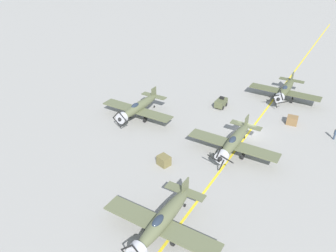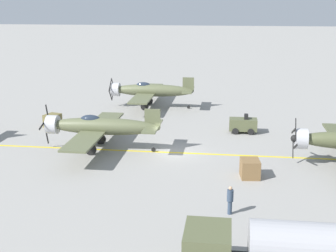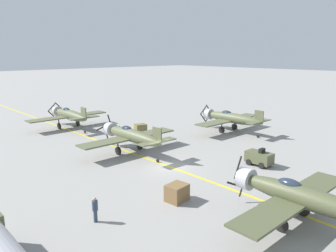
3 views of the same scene
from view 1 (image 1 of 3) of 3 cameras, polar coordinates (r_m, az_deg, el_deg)
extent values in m
plane|color=gray|center=(49.28, 13.73, -1.34)|extent=(400.00, 400.00, 0.00)
cube|color=yellow|center=(49.27, 13.73, -1.34)|extent=(0.30, 160.00, 0.01)
ellipsoid|color=#5A6041|center=(51.36, -4.98, 3.46)|extent=(1.50, 9.50, 1.42)
cylinder|color=#B7B7BC|center=(48.27, -8.04, 1.40)|extent=(1.58, 0.90, 1.58)
ellipsoid|color=#232D3D|center=(50.30, -5.76, 3.52)|extent=(0.80, 1.70, 0.76)
cube|color=#5A6041|center=(50.98, -5.46, 2.79)|extent=(12.00, 2.10, 0.16)
cube|color=#5A6041|center=(54.31, -2.48, 5.27)|extent=(4.40, 1.10, 0.12)
cube|color=#5A6041|center=(54.04, -2.49, 5.90)|extent=(0.14, 1.30, 1.60)
sphere|color=black|center=(47.94, -8.40, 1.15)|extent=(0.56, 0.56, 0.56)
cube|color=black|center=(47.97, -9.01, 2.01)|extent=(1.27, 0.06, 1.40)
cube|color=black|center=(47.29, -7.84, 1.57)|extent=(1.40, 0.06, 1.27)
cube|color=black|center=(47.93, -7.80, 0.30)|extent=(1.27, 0.06, 1.40)
cube|color=black|center=(48.60, -8.96, 0.74)|extent=(1.40, 0.06, 1.27)
cylinder|color=black|center=(50.48, -4.04, 1.75)|extent=(0.14, 0.14, 1.26)
cylinder|color=black|center=(50.79, -4.02, 1.13)|extent=(0.22, 0.90, 0.90)
cylinder|color=black|center=(52.09, -6.76, 2.56)|extent=(0.14, 0.14, 1.26)
cylinder|color=black|center=(52.38, -6.72, 1.95)|extent=(0.22, 0.90, 0.90)
cylinder|color=black|center=(55.23, -2.40, 3.40)|extent=(0.12, 0.36, 0.36)
ellipsoid|color=#5B6042|center=(32.09, -0.62, -15.66)|extent=(1.50, 9.50, 1.42)
cylinder|color=#B7B7BC|center=(29.68, -5.45, -20.89)|extent=(1.58, 0.90, 1.58)
ellipsoid|color=#232D3D|center=(31.02, -1.78, -16.23)|extent=(0.80, 1.70, 0.76)
cube|color=#5B6042|center=(31.89, -1.37, -16.92)|extent=(12.00, 2.10, 0.16)
cube|color=#5B6042|center=(34.56, 3.00, -11.29)|extent=(4.40, 1.10, 0.12)
cube|color=#5B6042|center=(34.14, 3.03, -10.48)|extent=(0.14, 1.30, 1.60)
cube|color=black|center=(29.19, -7.14, -20.22)|extent=(1.29, 0.06, 1.38)
cylinder|color=black|center=(31.84, 1.06, -18.72)|extent=(0.14, 0.14, 1.26)
cylinder|color=black|center=(32.32, 1.04, -19.45)|extent=(0.22, 0.90, 0.90)
cylinder|color=black|center=(32.94, -3.66, -16.65)|extent=(0.14, 0.14, 1.26)
cylinder|color=black|center=(33.40, -3.62, -17.39)|extent=(0.22, 0.90, 0.90)
cylinder|color=black|center=(35.97, 2.96, -13.65)|extent=(0.12, 0.36, 0.36)
ellipsoid|color=#4F5436|center=(60.89, 19.86, 6.14)|extent=(1.50, 9.50, 1.42)
cylinder|color=#B7B7BC|center=(56.86, 18.80, 4.64)|extent=(1.57, 0.90, 1.58)
ellipsoid|color=#232D3D|center=(59.63, 19.69, 6.27)|extent=(0.80, 1.70, 0.76)
cube|color=#4F5436|center=(60.32, 19.63, 5.61)|extent=(12.00, 2.10, 0.16)
cube|color=#4F5436|center=(64.59, 20.74, 7.48)|extent=(4.40, 1.10, 0.12)
cube|color=#4F5436|center=(64.36, 20.84, 8.01)|extent=(0.14, 1.30, 1.60)
sphere|color=black|center=(56.41, 18.67, 4.45)|extent=(0.56, 0.56, 0.56)
cube|color=black|center=(56.39, 17.96, 4.99)|extent=(1.64, 0.06, 0.87)
cube|color=black|center=(56.03, 19.17, 5.09)|extent=(0.87, 0.06, 1.64)
cube|color=black|center=(56.43, 19.38, 3.91)|extent=(1.64, 0.06, 0.87)
cube|color=black|center=(56.80, 18.19, 3.83)|extent=(0.87, 0.06, 1.64)
cylinder|color=black|center=(60.35, 20.90, 4.71)|extent=(0.14, 0.14, 1.26)
cylinder|color=black|center=(60.61, 20.79, 4.18)|extent=(0.22, 0.90, 0.90)
cylinder|color=black|center=(60.82, 18.17, 5.41)|extent=(0.14, 0.14, 1.26)
cylinder|color=black|center=(61.08, 18.08, 4.88)|extent=(0.22, 0.90, 0.90)
cylinder|color=black|center=(65.38, 20.43, 5.87)|extent=(0.12, 0.36, 0.36)
ellipsoid|color=#5A6041|center=(43.62, 11.63, -2.35)|extent=(1.50, 9.50, 1.42)
cylinder|color=#B7B7BC|center=(40.10, 9.35, -5.30)|extent=(1.58, 0.90, 1.58)
ellipsoid|color=#232D3D|center=(42.41, 11.16, -2.42)|extent=(0.80, 1.70, 0.76)
cube|color=#5A6041|center=(43.19, 11.23, -3.19)|extent=(12.00, 2.10, 0.16)
cube|color=#5A6041|center=(46.93, 13.43, 0.13)|extent=(4.40, 1.10, 0.12)
cube|color=#5A6041|center=(46.61, 13.53, 0.82)|extent=(0.14, 1.30, 1.60)
sphere|color=black|center=(39.72, 9.07, -5.67)|extent=(0.56, 0.56, 0.56)
cube|color=black|center=(39.35, 10.23, -5.73)|extent=(1.72, 0.06, 0.62)
cube|color=black|center=(40.15, 9.30, -6.74)|extent=(0.62, 0.06, 1.72)
cube|color=black|center=(40.10, 7.94, -5.60)|extent=(1.72, 0.06, 0.62)
cube|color=black|center=(39.31, 8.84, -4.57)|extent=(0.62, 0.06, 1.72)
cylinder|color=black|center=(43.18, 13.00, -4.44)|extent=(0.14, 0.14, 1.26)
cylinder|color=black|center=(43.54, 12.90, -5.12)|extent=(0.22, 0.90, 0.90)
cylinder|color=black|center=(43.94, 9.33, -3.34)|extent=(0.14, 0.14, 1.26)
cylinder|color=black|center=(44.29, 9.26, -4.02)|extent=(0.22, 0.90, 0.90)
cylinder|color=black|center=(47.99, 13.18, -1.93)|extent=(0.12, 0.36, 0.36)
cube|color=#515638|center=(55.86, 9.21, 4.05)|extent=(1.40, 2.60, 1.10)
cube|color=black|center=(55.75, 9.38, 4.86)|extent=(0.70, 0.36, 0.44)
cylinder|color=black|center=(55.26, 9.53, 3.13)|extent=(0.20, 0.60, 0.60)
cylinder|color=black|center=(55.71, 8.24, 3.48)|extent=(0.20, 0.60, 0.60)
cylinder|color=black|center=(56.47, 10.10, 3.69)|extent=(0.20, 0.60, 0.60)
cylinder|color=black|center=(56.90, 8.82, 4.02)|extent=(0.20, 0.60, 0.60)
cylinder|color=#334256|center=(52.06, 26.97, -1.69)|extent=(0.26, 0.26, 0.83)
cylinder|color=#334256|center=(51.70, 27.16, -0.97)|extent=(0.38, 0.38, 0.69)
sphere|color=tan|center=(51.49, 27.28, -0.54)|extent=(0.22, 0.22, 0.22)
cube|color=brown|center=(53.54, 20.81, 0.93)|extent=(1.69, 1.46, 1.30)
cube|color=brown|center=(41.34, -0.72, -6.04)|extent=(1.81, 1.64, 1.26)
camera|label=2|loc=(53.72, 57.51, 2.00)|focal=50.00mm
camera|label=3|loc=(65.94, 39.66, 11.06)|focal=35.00mm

